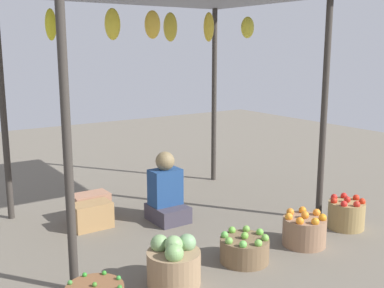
{
  "coord_description": "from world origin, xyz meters",
  "views": [
    {
      "loc": [
        -2.61,
        -4.39,
        1.89
      ],
      "look_at": [
        0.0,
        -0.55,
        0.95
      ],
      "focal_mm": 44.55,
      "sensor_mm": 36.0,
      "label": 1
    }
  ],
  "objects_px": {
    "vendor_person": "(166,195)",
    "basket_cabbages": "(174,263)",
    "wooden_crate_near_vendor": "(92,215)",
    "wooden_crate_stacked_rear": "(91,206)",
    "basket_red_tomatoes": "(346,214)",
    "basket_green_apples": "(244,249)",
    "basket_oranges": "(304,230)"
  },
  "relations": [
    {
      "from": "basket_green_apples",
      "to": "wooden_crate_near_vendor",
      "type": "distance_m",
      "value": 1.74
    },
    {
      "from": "basket_cabbages",
      "to": "basket_green_apples",
      "type": "height_order",
      "value": "basket_cabbages"
    },
    {
      "from": "basket_cabbages",
      "to": "basket_red_tomatoes",
      "type": "relative_size",
      "value": 1.15
    },
    {
      "from": "vendor_person",
      "to": "wooden_crate_stacked_rear",
      "type": "height_order",
      "value": "vendor_person"
    },
    {
      "from": "basket_red_tomatoes",
      "to": "wooden_crate_stacked_rear",
      "type": "xyz_separation_m",
      "value": [
        -2.14,
        1.8,
        -0.01
      ]
    },
    {
      "from": "basket_cabbages",
      "to": "wooden_crate_stacked_rear",
      "type": "xyz_separation_m",
      "value": [
        0.03,
        1.81,
        -0.03
      ]
    },
    {
      "from": "vendor_person",
      "to": "basket_red_tomatoes",
      "type": "bearing_deg",
      "value": -41.04
    },
    {
      "from": "basket_oranges",
      "to": "wooden_crate_stacked_rear",
      "type": "relative_size",
      "value": 1.03
    },
    {
      "from": "wooden_crate_stacked_rear",
      "to": "vendor_person",
      "type": "bearing_deg",
      "value": -37.39
    },
    {
      "from": "basket_cabbages",
      "to": "wooden_crate_near_vendor",
      "type": "bearing_deg",
      "value": 92.61
    },
    {
      "from": "vendor_person",
      "to": "wooden_crate_stacked_rear",
      "type": "xyz_separation_m",
      "value": [
        -0.68,
        0.52,
        -0.15
      ]
    },
    {
      "from": "basket_cabbages",
      "to": "wooden_crate_near_vendor",
      "type": "distance_m",
      "value": 1.53
    },
    {
      "from": "basket_red_tomatoes",
      "to": "wooden_crate_near_vendor",
      "type": "bearing_deg",
      "value": 145.89
    },
    {
      "from": "basket_cabbages",
      "to": "basket_red_tomatoes",
      "type": "height_order",
      "value": "basket_cabbages"
    },
    {
      "from": "basket_red_tomatoes",
      "to": "wooden_crate_near_vendor",
      "type": "xyz_separation_m",
      "value": [
        -2.25,
        1.52,
        -0.01
      ]
    },
    {
      "from": "wooden_crate_near_vendor",
      "to": "wooden_crate_stacked_rear",
      "type": "height_order",
      "value": "wooden_crate_stacked_rear"
    },
    {
      "from": "basket_red_tomatoes",
      "to": "basket_cabbages",
      "type": "bearing_deg",
      "value": -179.73
    },
    {
      "from": "basket_oranges",
      "to": "wooden_crate_stacked_rear",
      "type": "xyz_separation_m",
      "value": [
        -1.44,
        1.85,
        -0.0
      ]
    },
    {
      "from": "vendor_person",
      "to": "wooden_crate_stacked_rear",
      "type": "distance_m",
      "value": 0.87
    },
    {
      "from": "basket_red_tomatoes",
      "to": "wooden_crate_stacked_rear",
      "type": "distance_m",
      "value": 2.8
    },
    {
      "from": "basket_oranges",
      "to": "wooden_crate_stacked_rear",
      "type": "bearing_deg",
      "value": 127.83
    },
    {
      "from": "wooden_crate_stacked_rear",
      "to": "basket_cabbages",
      "type": "bearing_deg",
      "value": -90.96
    },
    {
      "from": "vendor_person",
      "to": "wooden_crate_near_vendor",
      "type": "height_order",
      "value": "vendor_person"
    },
    {
      "from": "basket_green_apples",
      "to": "wooden_crate_stacked_rear",
      "type": "distance_m",
      "value": 1.95
    },
    {
      "from": "basket_green_apples",
      "to": "basket_red_tomatoes",
      "type": "height_order",
      "value": "basket_red_tomatoes"
    },
    {
      "from": "wooden_crate_stacked_rear",
      "to": "basket_oranges",
      "type": "bearing_deg",
      "value": -52.17
    },
    {
      "from": "wooden_crate_near_vendor",
      "to": "basket_green_apples",
      "type": "bearing_deg",
      "value": -61.94
    },
    {
      "from": "vendor_person",
      "to": "basket_red_tomatoes",
      "type": "height_order",
      "value": "vendor_person"
    },
    {
      "from": "vendor_person",
      "to": "basket_cabbages",
      "type": "height_order",
      "value": "vendor_person"
    },
    {
      "from": "wooden_crate_near_vendor",
      "to": "vendor_person",
      "type": "bearing_deg",
      "value": -17.49
    },
    {
      "from": "basket_oranges",
      "to": "wooden_crate_stacked_rear",
      "type": "distance_m",
      "value": 2.35
    },
    {
      "from": "wooden_crate_near_vendor",
      "to": "wooden_crate_stacked_rear",
      "type": "xyz_separation_m",
      "value": [
        0.1,
        0.27,
        0.01
      ]
    }
  ]
}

